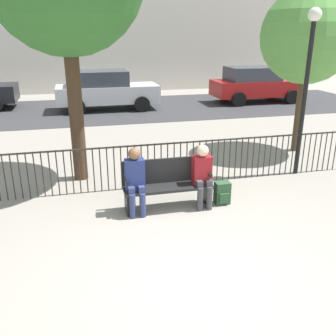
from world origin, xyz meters
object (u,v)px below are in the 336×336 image
Objects in this scene: tree_1 at (308,36)px; parked_car_1 at (105,90)px; lamp_post at (308,68)px; seated_person_1 at (202,172)px; backpack at (222,193)px; parked_car_2 at (256,84)px; seated_person_0 at (135,178)px; park_bench at (167,182)px.

parked_car_1 is at bearing 122.83° from tree_1.
tree_1 is at bearing 59.16° from lamp_post.
backpack is (0.42, 0.01, -0.46)m from seated_person_1.
lamp_post is at bearing 26.59° from backpack.
lamp_post is at bearing -110.44° from parked_car_2.
parked_car_1 is (-0.93, 9.91, 0.17)m from seated_person_1.
parked_car_1 is at bearing 97.76° from backpack.
backpack is 0.10× the size of tree_1.
parked_car_1 is (0.31, 9.91, 0.15)m from seated_person_0.
tree_1 is at bearing 40.43° from backpack.
seated_person_0 is at bearing -91.82° from parked_car_1.
parked_car_2 is (5.61, 10.07, 0.63)m from backpack.
tree_1 is (3.67, 2.79, 2.32)m from seated_person_1.
park_bench is 0.46× the size of lamp_post.
seated_person_0 is at bearing -125.79° from parked_car_2.
backpack is 0.10× the size of parked_car_2.
park_bench is at bearing -162.89° from lamp_post.
parked_car_2 is at bearing 60.89° from backpack.
tree_1 is 1.18× the size of lamp_post.
tree_1 is 1.00× the size of parked_car_1.
parked_car_2 is (6.95, 0.17, 0.00)m from parked_car_1.
parked_car_2 reaches higher than seated_person_1.
tree_1 is 8.75m from parked_car_1.
tree_1 is at bearing 29.53° from seated_person_0.
lamp_post reaches higher than parked_car_1.
backpack is 5.10m from tree_1.
parked_car_2 is (2.35, 7.30, -2.16)m from tree_1.
lamp_post is 9.60m from parked_car_1.
seated_person_0 is 4.44m from lamp_post.
seated_person_1 is at bearing -177.97° from backpack.
tree_1 is at bearing 31.66° from park_bench.
parked_car_1 is (-4.60, 7.13, -2.16)m from tree_1.
backpack is at bearing -153.41° from lamp_post.
seated_person_1 reaches higher than backpack.
parked_car_1 reaches higher than seated_person_1.
backpack is at bearing -82.24° from parked_car_1.
seated_person_0 is at bearing -163.69° from lamp_post.
parked_car_1 is (-3.63, 8.76, -1.53)m from lamp_post.
lamp_post reaches higher than parked_car_2.
seated_person_0 reaches higher than backpack.
tree_1 reaches higher than seated_person_1.
park_bench is 0.39× the size of parked_car_1.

